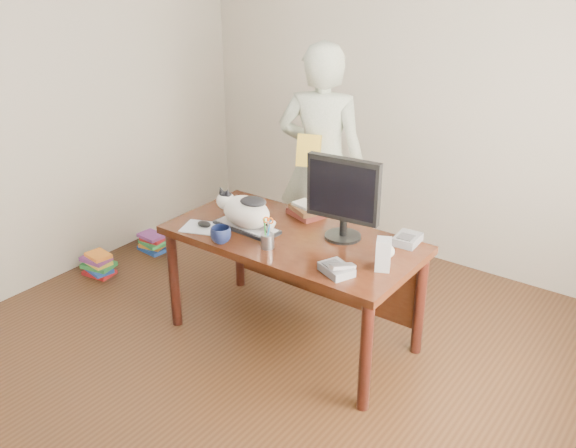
# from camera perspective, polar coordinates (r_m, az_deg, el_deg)

# --- Properties ---
(room) EXTENTS (4.50, 4.50, 4.50)m
(room) POSITION_cam_1_polar(r_m,az_deg,el_deg) (3.34, -5.59, 4.68)
(room) COLOR black
(room) RESTS_ON ground
(desk) EXTENTS (1.60, 0.80, 0.75)m
(desk) POSITION_cam_1_polar(r_m,az_deg,el_deg) (4.13, 1.05, -2.54)
(desk) COLOR black
(desk) RESTS_ON ground
(keyboard) EXTENTS (0.46, 0.19, 0.03)m
(keyboard) POSITION_cam_1_polar(r_m,az_deg,el_deg) (4.10, -3.69, -0.27)
(keyboard) COLOR black
(keyboard) RESTS_ON desk
(cat) EXTENTS (0.44, 0.23, 0.25)m
(cat) POSITION_cam_1_polar(r_m,az_deg,el_deg) (4.06, -3.90, 1.25)
(cat) COLOR white
(cat) RESTS_ON keyboard
(monitor) EXTENTS (0.47, 0.25, 0.52)m
(monitor) POSITION_cam_1_polar(r_m,az_deg,el_deg) (3.86, 4.92, 2.65)
(monitor) COLOR black
(monitor) RESTS_ON desk
(pen_cup) EXTENTS (0.10, 0.10, 0.20)m
(pen_cup) POSITION_cam_1_polar(r_m,az_deg,el_deg) (3.83, -1.83, -1.36)
(pen_cup) COLOR gray
(pen_cup) RESTS_ON desk
(mousepad) EXTENTS (0.27, 0.26, 0.00)m
(mousepad) POSITION_cam_1_polar(r_m,az_deg,el_deg) (4.16, -7.83, -0.28)
(mousepad) COLOR silver
(mousepad) RESTS_ON desk
(mouse) EXTENTS (0.11, 0.09, 0.04)m
(mouse) POSITION_cam_1_polar(r_m,az_deg,el_deg) (4.15, -7.45, -0.00)
(mouse) COLOR black
(mouse) RESTS_ON mousepad
(coffee_mug) EXTENTS (0.18, 0.18, 0.10)m
(coffee_mug) POSITION_cam_1_polar(r_m,az_deg,el_deg) (3.92, -6.00, -0.98)
(coffee_mug) COLOR black
(coffee_mug) RESTS_ON desk
(phone) EXTENTS (0.22, 0.20, 0.09)m
(phone) POSITION_cam_1_polar(r_m,az_deg,el_deg) (3.57, 4.38, -4.00)
(phone) COLOR #5C5C61
(phone) RESTS_ON desk
(speaker) EXTENTS (0.11, 0.12, 0.18)m
(speaker) POSITION_cam_1_polar(r_m,az_deg,el_deg) (3.61, 8.47, -2.69)
(speaker) COLOR #959598
(speaker) RESTS_ON desk
(baseball) EXTENTS (0.08, 0.08, 0.08)m
(baseball) POSITION_cam_1_polar(r_m,az_deg,el_deg) (3.77, 8.89, -2.42)
(baseball) COLOR beige
(baseball) RESTS_ON desk
(book_stack) EXTENTS (0.27, 0.24, 0.09)m
(book_stack) POSITION_cam_1_polar(r_m,az_deg,el_deg) (4.28, 1.61, 1.21)
(book_stack) COLOR #4D1B14
(book_stack) RESTS_ON desk
(calculator) EXTENTS (0.15, 0.19, 0.06)m
(calculator) POSITION_cam_1_polar(r_m,az_deg,el_deg) (3.97, 10.56, -1.34)
(calculator) COLOR #5C5C61
(calculator) RESTS_ON desk
(person) EXTENTS (0.77, 0.64, 1.81)m
(person) POSITION_cam_1_polar(r_m,az_deg,el_deg) (4.82, 2.98, 5.38)
(person) COLOR silver
(person) RESTS_ON ground
(held_book) EXTENTS (0.20, 0.16, 0.24)m
(held_book) POSITION_cam_1_polar(r_m,az_deg,el_deg) (4.64, 1.85, 6.53)
(held_book) COLOR gold
(held_book) RESTS_ON person
(book_pile_a) EXTENTS (0.27, 0.22, 0.18)m
(book_pile_a) POSITION_cam_1_polar(r_m,az_deg,el_deg) (5.30, -16.50, -3.46)
(book_pile_a) COLOR maroon
(book_pile_a) RESTS_ON ground
(book_pile_b) EXTENTS (0.26, 0.20, 0.15)m
(book_pile_b) POSITION_cam_1_polar(r_m,az_deg,el_deg) (5.59, -11.92, -1.62)
(book_pile_b) COLOR navy
(book_pile_b) RESTS_ON ground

